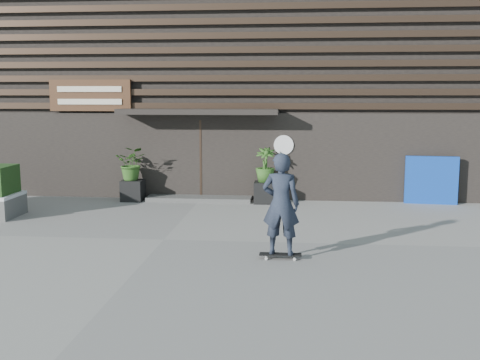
# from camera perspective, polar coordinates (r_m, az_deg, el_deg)

# --- Properties ---
(ground) EXTENTS (80.00, 80.00, 0.00)m
(ground) POSITION_cam_1_polar(r_m,az_deg,el_deg) (12.35, -7.49, -5.82)
(ground) COLOR gray
(ground) RESTS_ON ground
(entrance_step) EXTENTS (3.00, 0.80, 0.12)m
(entrance_step) POSITION_cam_1_polar(r_m,az_deg,el_deg) (16.75, -4.01, -1.82)
(entrance_step) COLOR #464644
(entrance_step) RESTS_ON ground
(planter_pot_left) EXTENTS (0.60, 0.60, 0.60)m
(planter_pot_left) POSITION_cam_1_polar(r_m,az_deg,el_deg) (16.93, -10.48, -1.00)
(planter_pot_left) COLOR black
(planter_pot_left) RESTS_ON ground
(bamboo_left) EXTENTS (0.86, 0.75, 0.96)m
(bamboo_left) POSITION_cam_1_polar(r_m,az_deg,el_deg) (16.83, -10.55, 1.62)
(bamboo_left) COLOR #2D591E
(bamboo_left) RESTS_ON planter_pot_left
(planter_pot_right) EXTENTS (0.60, 0.60, 0.60)m
(planter_pot_right) POSITION_cam_1_polar(r_m,az_deg,el_deg) (16.31, 2.47, -1.22)
(planter_pot_right) COLOR black
(planter_pot_right) RESTS_ON ground
(bamboo_right) EXTENTS (0.54, 0.54, 0.96)m
(bamboo_right) POSITION_cam_1_polar(r_m,az_deg,el_deg) (16.20, 2.49, 1.50)
(bamboo_right) COLOR #2D591E
(bamboo_right) RESTS_ON planter_pot_right
(blue_tarp) EXTENTS (1.43, 0.25, 1.33)m
(blue_tarp) POSITION_cam_1_polar(r_m,az_deg,el_deg) (16.97, 18.28, -0.02)
(blue_tarp) COLOR #0C339C
(blue_tarp) RESTS_ON ground
(building) EXTENTS (18.00, 11.00, 8.00)m
(building) POSITION_cam_1_polar(r_m,az_deg,el_deg) (21.82, -1.79, 10.91)
(building) COLOR black
(building) RESTS_ON ground
(skateboarder) EXTENTS (0.78, 0.53, 1.98)m
(skateboarder) POSITION_cam_1_polar(r_m,az_deg,el_deg) (10.64, 4.04, -2.39)
(skateboarder) COLOR black
(skateboarder) RESTS_ON ground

